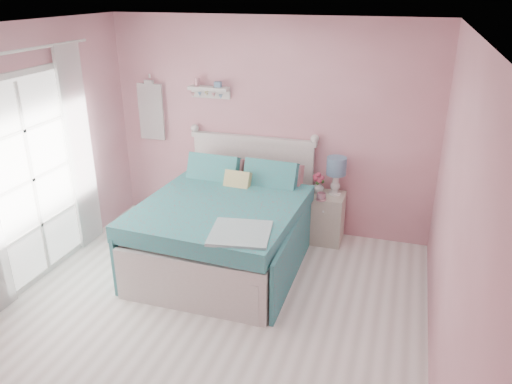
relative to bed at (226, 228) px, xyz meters
The scene contains 12 objects.
floor 1.30m from the bed, 81.27° to the right, with size 4.50×4.50×0.00m, color silver.
room_shell 1.71m from the bed, 81.27° to the right, with size 4.50×4.50×4.50m.
bed is the anchor object (origin of this frame).
nightstand 1.27m from the bed, 39.53° to the left, with size 0.42×0.41×0.60m.
table_lamp 1.46m from the bed, 38.88° to the left, with size 0.23×0.23×0.46m.
vase 1.24m from the bed, 44.66° to the left, with size 0.14×0.14×0.15m, color silver.
teacup 1.16m from the bed, 34.49° to the left, with size 0.11×0.11×0.08m, color #BD7F92.
roses 1.26m from the bed, 44.60° to the left, with size 0.14×0.11×0.12m.
wall_shelf 1.74m from the bed, 119.61° to the left, with size 0.50×0.15×0.25m.
hanging_dress 1.94m from the bed, 144.78° to the left, with size 0.34×0.03×0.72m, color white.
french_door 2.07m from the bed, 155.35° to the right, with size 0.04×1.32×2.16m.
curtain_far 1.90m from the bed, behind, with size 0.04×0.40×2.32m, color white.
Camera 1 is at (1.61, -3.42, 2.91)m, focal length 35.00 mm.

